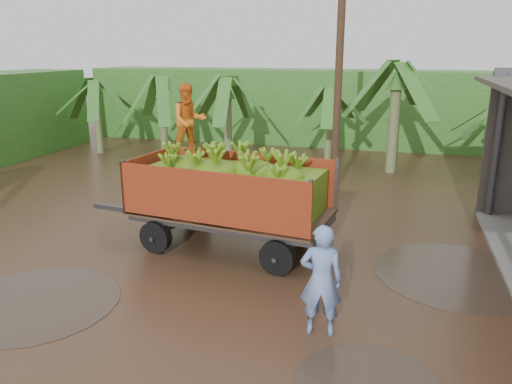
{
  "coord_description": "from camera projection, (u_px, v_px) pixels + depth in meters",
  "views": [
    {
      "loc": [
        2.66,
        -9.0,
        4.59
      ],
      "look_at": [
        -0.5,
        2.05,
        1.28
      ],
      "focal_mm": 35.0,
      "sensor_mm": 36.0,
      "label": 1
    }
  ],
  "objects": [
    {
      "name": "banana_plants",
      "position": [
        184.0,
        135.0,
        16.32
      ],
      "size": [
        23.99,
        20.82,
        4.3
      ],
      "color": "#2D661E",
      "rests_on": "ground"
    },
    {
      "name": "banana_trailer",
      "position": [
        230.0,
        191.0,
        11.59
      ],
      "size": [
        6.43,
        2.75,
        3.83
      ],
      "rotation": [
        0.0,
        0.0,
        -0.12
      ],
      "color": "red",
      "rests_on": "ground"
    },
    {
      "name": "utility_pole",
      "position": [
        340.0,
        56.0,
        15.2
      ],
      "size": [
        1.2,
        0.24,
        8.66
      ],
      "color": "#47301E",
      "rests_on": "ground"
    },
    {
      "name": "hedge_north",
      "position": [
        303.0,
        106.0,
        25.1
      ],
      "size": [
        22.0,
        3.0,
        3.6
      ],
      "primitive_type": "cube",
      "color": "#2D661E",
      "rests_on": "ground"
    },
    {
      "name": "man_blue",
      "position": [
        321.0,
        280.0,
        8.11
      ],
      "size": [
        0.75,
        0.53,
        1.92
      ],
      "primitive_type": "imported",
      "rotation": [
        0.0,
        0.0,
        3.25
      ],
      "color": "#6E8AC9",
      "rests_on": "ground"
    },
    {
      "name": "ground",
      "position": [
        252.0,
        280.0,
        10.28
      ],
      "size": [
        100.0,
        100.0,
        0.0
      ],
      "primitive_type": "plane",
      "color": "black",
      "rests_on": "ground"
    }
  ]
}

